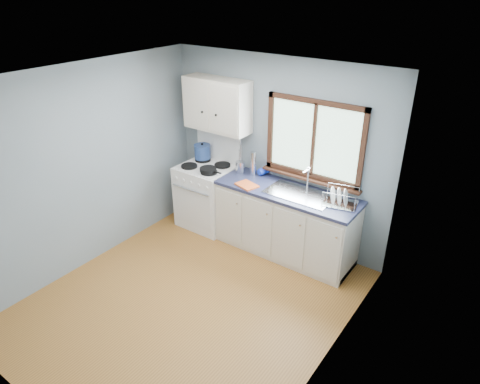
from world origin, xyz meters
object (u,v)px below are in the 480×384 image
Objects in this scene: sink at (299,199)px; stockpot at (202,151)px; gas_range at (207,194)px; utensil_crock at (240,167)px; dish_rack at (340,200)px; base_cabinets at (285,225)px; skillet at (208,169)px; thermos at (253,164)px.

stockpot is at bearing 175.43° from sink.
gas_range reaches higher than utensil_crock.
gas_range is 3.04× the size of dish_rack.
skillet is at bearing -171.05° from base_cabinets.
thermos is at bearing 166.80° from base_cabinets.
utensil_crock is at bearing 14.62° from gas_range.
skillet is 1.84m from dish_rack.
gas_range is 0.93m from thermos.
dish_rack reaches higher than skillet.
sink is at bearing -10.31° from thermos.
utensil_crock is at bearing -1.75° from stockpot.
gas_range is 0.54m from skillet.
base_cabinets is 4.52× the size of utensil_crock.
stockpot is 0.70× the size of utensil_crock.
sink is 2.05× the size of utensil_crock.
gas_range reaches higher than dish_rack.
stockpot is (-1.68, 0.13, 0.21)m from sink.
utensil_crock is 1.49m from dish_rack.
skillet is 1.20× the size of stockpot.
skillet is 0.83× the size of utensil_crock.
thermos is 0.75× the size of dish_rack.
utensil_crock reaches higher than stockpot.
dish_rack is at bearing -2.27° from stockpot.
sink is at bearing -4.57° from stockpot.
thermos is (-0.79, 0.14, 0.23)m from sink.
utensil_crock is (0.33, 0.29, 0.02)m from skillet.
gas_range is 3.32× the size of utensil_crock.
stockpot is at bearing 141.65° from gas_range.
sink is at bearing -0.13° from base_cabinets.
base_cabinets is (1.31, 0.02, -0.08)m from gas_range.
gas_range is 4.78× the size of stockpot.
base_cabinets is 6.50× the size of stockpot.
stockpot is at bearing -179.32° from thermos.
gas_range is 4.05× the size of thermos.
stockpot is (-0.36, 0.31, 0.08)m from skillet.
dish_rack is at bearing 1.89° from gas_range.
skillet is at bearing -40.81° from stockpot.
sink reaches higher than skillet.
thermos is (-0.61, 0.14, 0.68)m from base_cabinets.
base_cabinets is 5.51× the size of thermos.
sink reaches higher than dish_rack.
thermos is at bearing 163.06° from dish_rack.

